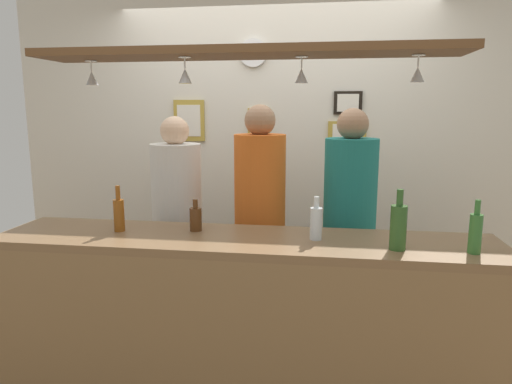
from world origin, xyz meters
The scene contains 21 objects.
ground_plane centered at (0.00, 0.00, 0.00)m, with size 8.00×8.00×0.00m, color olive.
back_wall centered at (0.00, 1.10, 1.30)m, with size 4.40×0.06×2.60m, color silver.
bar_counter centered at (0.00, -0.50, 0.68)m, with size 2.70×0.55×1.01m.
overhead_glass_rack centered at (0.00, -0.30, 1.98)m, with size 2.20×0.36×0.04m, color brown.
hanging_wineglass_far_left centered at (-0.87, -0.24, 1.87)m, with size 0.07×0.07×0.13m.
hanging_wineglass_left centered at (-0.30, -0.35, 1.87)m, with size 0.07×0.07×0.13m.
hanging_wineglass_center_left centered at (0.29, -0.27, 1.87)m, with size 0.07×0.07×0.13m.
hanging_wineglass_center centered at (0.86, -0.27, 1.87)m, with size 0.07×0.07×0.13m.
person_left_white_patterned_shirt centered at (-0.58, 0.28, 0.99)m, with size 0.34×0.34×1.65m.
person_middle_orange_shirt centered at (0.00, 0.28, 1.04)m, with size 0.34×0.34×1.72m.
person_right_teal_shirt centered at (0.59, 0.28, 1.03)m, with size 0.34×0.34×1.70m.
bottle_beer_brown_stubby centered at (-0.29, -0.25, 1.08)m, with size 0.07×0.07×0.18m.
bottle_soda_clear centered at (0.38, -0.33, 1.11)m, with size 0.06×0.06×0.23m.
bottle_beer_green_import centered at (1.14, -0.46, 1.12)m, with size 0.06×0.06×0.26m.
bottle_beer_amber_tall centered at (-0.71, -0.33, 1.11)m, with size 0.06×0.06×0.26m.
bottle_champagne_green centered at (0.78, -0.45, 1.13)m, with size 0.08×0.08×0.30m.
picture_frame_crest centered at (-0.12, 1.06, 1.57)m, with size 0.18×0.02×0.26m.
picture_frame_lower_pair centered at (0.59, 1.06, 1.51)m, with size 0.30×0.02×0.18m.
picture_frame_caricature centered at (-0.71, 1.06, 1.60)m, with size 0.26×0.02×0.34m.
picture_frame_upper_small centered at (0.59, 1.06, 1.74)m, with size 0.22×0.02×0.18m.
wall_clock centered at (-0.16, 1.05, 2.13)m, with size 0.22×0.22×0.03m, color white.
Camera 1 is at (0.42, -2.70, 1.69)m, focal length 32.30 mm.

